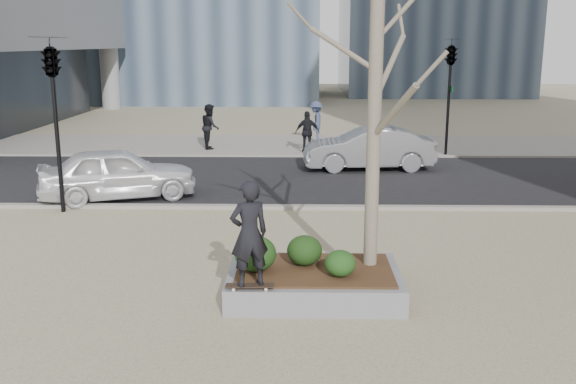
{
  "coord_description": "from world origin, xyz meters",
  "views": [
    {
      "loc": [
        0.75,
        -10.61,
        4.34
      ],
      "look_at": [
        0.5,
        2.0,
        1.4
      ],
      "focal_mm": 40.0,
      "sensor_mm": 36.0,
      "label": 1
    }
  ],
  "objects_px": {
    "skateboarder": "(249,234)",
    "planter": "(314,283)",
    "skateboard": "(250,287)",
    "police_car": "(118,173)"
  },
  "relations": [
    {
      "from": "skateboard",
      "to": "skateboarder",
      "type": "distance_m",
      "value": 0.9
    },
    {
      "from": "skateboarder",
      "to": "police_car",
      "type": "bearing_deg",
      "value": -83.94
    },
    {
      "from": "skateboarder",
      "to": "police_car",
      "type": "xyz_separation_m",
      "value": [
        -4.34,
        7.88,
        -0.63
      ]
    },
    {
      "from": "skateboarder",
      "to": "police_car",
      "type": "distance_m",
      "value": 9.02
    },
    {
      "from": "skateboarder",
      "to": "planter",
      "type": "bearing_deg",
      "value": -163.06
    },
    {
      "from": "planter",
      "to": "police_car",
      "type": "relative_size",
      "value": 0.69
    },
    {
      "from": "planter",
      "to": "skateboard",
      "type": "relative_size",
      "value": 3.85
    },
    {
      "from": "planter",
      "to": "skateboarder",
      "type": "xyz_separation_m",
      "value": [
        -1.06,
        -0.88,
        1.16
      ]
    },
    {
      "from": "planter",
      "to": "skateboard",
      "type": "distance_m",
      "value": 1.4
    },
    {
      "from": "planter",
      "to": "police_car",
      "type": "xyz_separation_m",
      "value": [
        -5.4,
        7.0,
        0.53
      ]
    }
  ]
}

